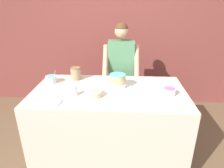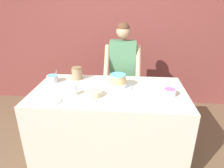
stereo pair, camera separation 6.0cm
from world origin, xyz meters
TOP-DOWN VIEW (x-y plane):
  - wall_back at (0.00, 2.01)m, footprint 10.00×0.05m
  - counter at (0.00, 0.47)m, footprint 1.73×0.94m
  - person_baker at (0.13, 1.19)m, footprint 0.50×0.44m
  - cake at (0.10, 0.56)m, footprint 0.34×0.34m
  - frosting_bowl_blue at (-0.72, 0.65)m, footprint 0.14×0.14m
  - frosting_bowl_purple at (0.66, 0.40)m, footprint 0.14×0.14m
  - frosting_bowl_pink at (-0.15, 0.31)m, footprint 0.18×0.18m
  - drinking_glass at (-0.36, 0.32)m, footprint 0.07×0.07m
  - ceramic_plate at (-0.56, 0.14)m, footprint 0.21×0.21m
  - stoneware_jar at (-0.44, 0.78)m, footprint 0.13×0.13m

SIDE VIEW (x-z plane):
  - counter at x=0.00m, z-range 0.00..0.91m
  - ceramic_plate at x=-0.56m, z-range 0.91..0.93m
  - frosting_bowl_pink at x=-0.15m, z-range 0.92..0.98m
  - frosting_bowl_purple at x=0.66m, z-range 0.92..0.99m
  - person_baker at x=0.13m, z-range 0.17..1.75m
  - frosting_bowl_blue at x=-0.72m, z-range 0.88..1.04m
  - drinking_glass at x=-0.36m, z-range 0.91..1.03m
  - cake at x=0.10m, z-range 0.90..1.06m
  - stoneware_jar at x=-0.44m, z-range 0.91..1.07m
  - wall_back at x=0.00m, z-range 0.00..2.60m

